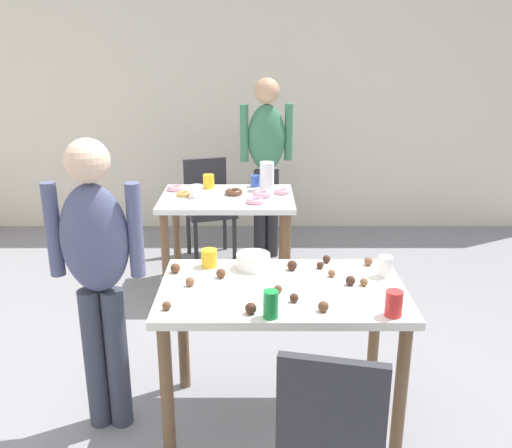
{
  "coord_description": "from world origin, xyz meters",
  "views": [
    {
      "loc": [
        0.01,
        -2.43,
        1.89
      ],
      "look_at": [
        -0.0,
        0.53,
        0.9
      ],
      "focal_mm": 39.49,
      "sensor_mm": 36.0,
      "label": 1
    }
  ],
  "objects_px": {
    "chair_far_table": "(210,202)",
    "person_adult_far": "(268,153)",
    "soda_can": "(272,304)",
    "dining_table_far": "(229,212)",
    "person_girl_near": "(99,264)",
    "mixing_bowl": "(255,261)",
    "pitcher_far": "(269,176)",
    "dining_table_near": "(283,308)",
    "chair_near_table": "(333,433)"
  },
  "relations": [
    {
      "from": "chair_far_table",
      "to": "person_adult_far",
      "type": "bearing_deg",
      "value": -2.38
    },
    {
      "from": "person_adult_far",
      "to": "soda_can",
      "type": "height_order",
      "value": "person_adult_far"
    },
    {
      "from": "dining_table_far",
      "to": "person_girl_near",
      "type": "xyz_separation_m",
      "value": [
        -0.53,
        -1.64,
        0.25
      ]
    },
    {
      "from": "mixing_bowl",
      "to": "soda_can",
      "type": "relative_size",
      "value": 1.43
    },
    {
      "from": "person_girl_near",
      "to": "pitcher_far",
      "type": "xyz_separation_m",
      "value": [
        0.83,
        1.83,
        -0.02
      ]
    },
    {
      "from": "person_girl_near",
      "to": "mixing_bowl",
      "type": "xyz_separation_m",
      "value": [
        0.73,
        0.26,
        -0.09
      ]
    },
    {
      "from": "dining_table_far",
      "to": "pitcher_far",
      "type": "bearing_deg",
      "value": 32.34
    },
    {
      "from": "dining_table_near",
      "to": "person_adult_far",
      "type": "distance_m",
      "value": 2.31
    },
    {
      "from": "dining_table_far",
      "to": "chair_near_table",
      "type": "relative_size",
      "value": 1.14
    },
    {
      "from": "person_girl_near",
      "to": "pitcher_far",
      "type": "relative_size",
      "value": 6.72
    },
    {
      "from": "person_adult_far",
      "to": "mixing_bowl",
      "type": "bearing_deg",
      "value": -92.89
    },
    {
      "from": "mixing_bowl",
      "to": "dining_table_far",
      "type": "bearing_deg",
      "value": 98.38
    },
    {
      "from": "dining_table_far",
      "to": "pitcher_far",
      "type": "relative_size",
      "value": 4.53
    },
    {
      "from": "soda_can",
      "to": "pitcher_far",
      "type": "distance_m",
      "value": 2.11
    },
    {
      "from": "person_adult_far",
      "to": "chair_far_table",
      "type": "bearing_deg",
      "value": 177.62
    },
    {
      "from": "person_adult_far",
      "to": "pitcher_far",
      "type": "height_order",
      "value": "person_adult_far"
    },
    {
      "from": "pitcher_far",
      "to": "person_adult_far",
      "type": "bearing_deg",
      "value": 89.42
    },
    {
      "from": "chair_far_table",
      "to": "person_girl_near",
      "type": "height_order",
      "value": "person_girl_near"
    },
    {
      "from": "chair_far_table",
      "to": "person_girl_near",
      "type": "xyz_separation_m",
      "value": [
        -0.32,
        -2.34,
        0.38
      ]
    },
    {
      "from": "pitcher_far",
      "to": "chair_near_table",
      "type": "bearing_deg",
      "value": -85.56
    },
    {
      "from": "chair_near_table",
      "to": "person_adult_far",
      "type": "xyz_separation_m",
      "value": [
        -0.19,
        3.02,
        0.45
      ]
    },
    {
      "from": "dining_table_near",
      "to": "mixing_bowl",
      "type": "xyz_separation_m",
      "value": [
        -0.14,
        0.24,
        0.15
      ]
    },
    {
      "from": "chair_near_table",
      "to": "soda_can",
      "type": "xyz_separation_m",
      "value": [
        -0.22,
        0.43,
        0.31
      ]
    },
    {
      "from": "chair_near_table",
      "to": "soda_can",
      "type": "height_order",
      "value": "soda_can"
    },
    {
      "from": "dining_table_near",
      "to": "person_girl_near",
      "type": "distance_m",
      "value": 0.9
    },
    {
      "from": "chair_far_table",
      "to": "person_adult_far",
      "type": "xyz_separation_m",
      "value": [
        0.51,
        -0.02,
        0.45
      ]
    },
    {
      "from": "chair_near_table",
      "to": "pitcher_far",
      "type": "distance_m",
      "value": 2.56
    },
    {
      "from": "person_girl_near",
      "to": "person_adult_far",
      "type": "distance_m",
      "value": 2.46
    },
    {
      "from": "dining_table_near",
      "to": "pitcher_far",
      "type": "bearing_deg",
      "value": 91.29
    },
    {
      "from": "dining_table_near",
      "to": "person_adult_far",
      "type": "xyz_separation_m",
      "value": [
        -0.04,
        2.29,
        0.3
      ]
    },
    {
      "from": "chair_far_table",
      "to": "pitcher_far",
      "type": "relative_size",
      "value": 3.97
    },
    {
      "from": "person_girl_near",
      "to": "pitcher_far",
      "type": "distance_m",
      "value": 2.01
    },
    {
      "from": "chair_far_table",
      "to": "dining_table_near",
      "type": "bearing_deg",
      "value": -76.68
    },
    {
      "from": "person_girl_near",
      "to": "chair_far_table",
      "type": "bearing_deg",
      "value": 82.22
    },
    {
      "from": "chair_far_table",
      "to": "person_adult_far",
      "type": "relative_size",
      "value": 0.55
    },
    {
      "from": "dining_table_far",
      "to": "pitcher_far",
      "type": "height_order",
      "value": "pitcher_far"
    },
    {
      "from": "chair_near_table",
      "to": "person_girl_near",
      "type": "bearing_deg",
      "value": 145.52
    },
    {
      "from": "dining_table_near",
      "to": "dining_table_far",
      "type": "xyz_separation_m",
      "value": [
        -0.34,
        1.61,
        -0.01
      ]
    },
    {
      "from": "chair_far_table",
      "to": "soda_can",
      "type": "relative_size",
      "value": 7.13
    },
    {
      "from": "mixing_bowl",
      "to": "person_adult_far",
      "type": "bearing_deg",
      "value": 87.11
    },
    {
      "from": "dining_table_far",
      "to": "mixing_bowl",
      "type": "height_order",
      "value": "mixing_bowl"
    },
    {
      "from": "pitcher_far",
      "to": "dining_table_near",
      "type": "bearing_deg",
      "value": -88.71
    },
    {
      "from": "dining_table_far",
      "to": "chair_far_table",
      "type": "relative_size",
      "value": 1.14
    },
    {
      "from": "dining_table_near",
      "to": "dining_table_far",
      "type": "relative_size",
      "value": 1.18
    },
    {
      "from": "chair_far_table",
      "to": "pitcher_far",
      "type": "bearing_deg",
      "value": -45.29
    },
    {
      "from": "chair_near_table",
      "to": "person_girl_near",
      "type": "xyz_separation_m",
      "value": [
        -1.02,
        0.7,
        0.38
      ]
    },
    {
      "from": "dining_table_near",
      "to": "chair_far_table",
      "type": "height_order",
      "value": "chair_far_table"
    },
    {
      "from": "chair_near_table",
      "to": "soda_can",
      "type": "relative_size",
      "value": 7.13
    },
    {
      "from": "person_adult_far",
      "to": "soda_can",
      "type": "xyz_separation_m",
      "value": [
        -0.03,
        -2.6,
        -0.13
      ]
    },
    {
      "from": "dining_table_near",
      "to": "pitcher_far",
      "type": "xyz_separation_m",
      "value": [
        -0.04,
        1.8,
        0.22
      ]
    }
  ]
}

